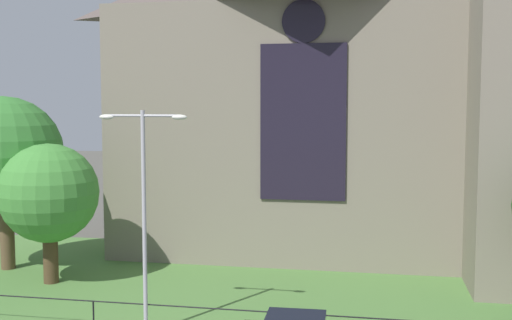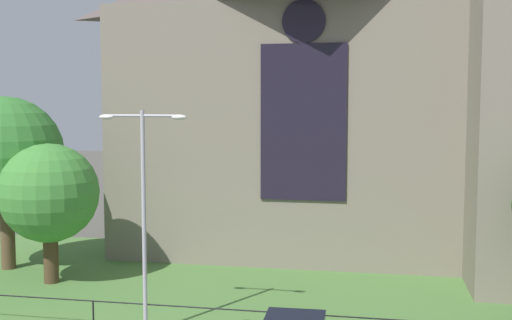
% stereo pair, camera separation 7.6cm
% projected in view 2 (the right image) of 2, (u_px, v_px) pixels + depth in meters
% --- Properties ---
extents(ground, '(160.00, 160.00, 0.00)m').
position_uv_depth(ground, '(243.00, 281.00, 30.76)').
color(ground, '#56544C').
extents(grass_verge, '(120.00, 20.00, 0.01)m').
position_uv_depth(grass_verge, '(233.00, 293.00, 28.81)').
color(grass_verge, '#517F3D').
rests_on(grass_verge, ground).
extents(church_building, '(23.20, 16.20, 26.00)m').
position_uv_depth(church_building, '(327.00, 76.00, 37.09)').
color(church_building, gray).
rests_on(church_building, ground).
extents(iron_railing, '(27.65, 0.07, 1.13)m').
position_uv_depth(iron_railing, '(270.00, 316.00, 22.85)').
color(iron_railing, black).
rests_on(iron_railing, ground).
extents(tree_left_near, '(4.76, 4.76, 6.77)m').
position_uv_depth(tree_left_near, '(49.00, 194.00, 30.18)').
color(tree_left_near, '#4C3823').
rests_on(tree_left_near, ground).
extents(tree_left_far, '(5.98, 5.98, 9.06)m').
position_uv_depth(tree_left_far, '(5.00, 155.00, 32.65)').
color(tree_left_far, brown).
rests_on(tree_left_far, ground).
extents(streetlamp_near, '(3.37, 0.26, 8.41)m').
position_uv_depth(streetlamp_near, '(144.00, 194.00, 23.25)').
color(streetlamp_near, '#B2B2B7').
rests_on(streetlamp_near, ground).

